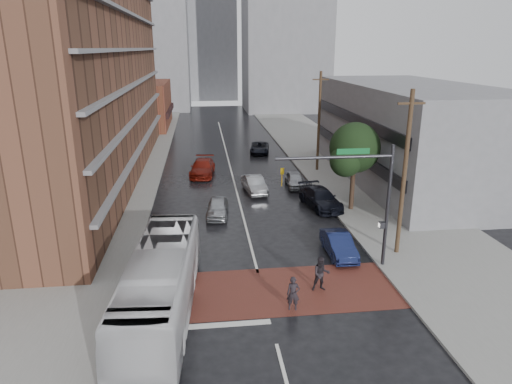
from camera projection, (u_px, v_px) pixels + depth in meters
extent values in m
plane|color=black|center=(264.00, 296.00, 23.36)|extent=(160.00, 160.00, 0.00)
cube|color=maroon|center=(263.00, 291.00, 23.83)|extent=(14.00, 5.00, 0.02)
cube|color=gray|center=(117.00, 174.00, 45.70)|extent=(9.00, 90.00, 0.15)
cube|color=gray|center=(339.00, 167.00, 48.30)|extent=(9.00, 90.00, 0.15)
cube|color=brown|center=(71.00, 26.00, 40.25)|extent=(10.00, 44.00, 28.00)
cube|color=brown|center=(143.00, 105.00, 72.05)|extent=(8.00, 16.00, 7.00)
cube|color=gray|center=(409.00, 133.00, 42.79)|extent=(11.00, 26.00, 9.00)
cube|color=gray|center=(142.00, 27.00, 90.75)|extent=(18.00, 16.00, 32.00)
cube|color=gray|center=(286.00, 16.00, 87.63)|extent=(16.00, 14.00, 36.00)
cube|color=gray|center=(211.00, 48.00, 109.63)|extent=(12.00, 10.00, 24.00)
cylinder|color=#332319|center=(352.00, 186.00, 35.07)|extent=(0.36, 0.36, 4.00)
sphere|color=black|center=(355.00, 148.00, 34.17)|extent=(3.80, 3.80, 3.80)
sphere|color=black|center=(346.00, 161.00, 33.55)|extent=(2.40, 2.40, 2.40)
sphere|color=black|center=(361.00, 153.00, 35.20)|extent=(2.60, 2.60, 2.60)
cylinder|color=#2D2D33|center=(388.00, 208.00, 25.46)|extent=(0.20, 0.20, 7.20)
cylinder|color=#2D2D33|center=(335.00, 157.00, 24.19)|extent=(6.40, 0.16, 0.16)
imported|color=gold|center=(282.00, 177.00, 24.18)|extent=(0.20, 0.16, 1.00)
cube|color=#0C5926|center=(353.00, 151.00, 24.22)|extent=(1.80, 0.05, 0.30)
cube|color=#2D2D33|center=(382.00, 225.00, 25.74)|extent=(0.30, 0.30, 0.35)
cylinder|color=#473321|center=(404.00, 176.00, 26.63)|extent=(0.26, 0.26, 10.00)
cube|color=#473321|center=(412.00, 103.00, 25.36)|extent=(1.60, 0.12, 0.12)
cylinder|color=#473321|center=(319.00, 123.00, 45.56)|extent=(0.26, 0.26, 10.00)
cube|color=#473321|center=(321.00, 79.00, 44.28)|extent=(1.60, 0.12, 0.12)
imported|color=silver|center=(161.00, 283.00, 21.35)|extent=(3.56, 11.88, 3.26)
imported|color=black|center=(293.00, 294.00, 21.92)|extent=(0.70, 0.53, 1.73)
imported|color=black|center=(321.00, 274.00, 23.67)|extent=(0.95, 0.75, 1.89)
imported|color=#A3A6AA|center=(217.00, 208.00, 34.25)|extent=(1.96, 4.05, 1.33)
imported|color=#999CA0|center=(254.00, 184.00, 39.90)|extent=(2.03, 4.51, 1.44)
imported|color=maroon|center=(202.00, 168.00, 45.23)|extent=(2.78, 5.62, 1.57)
imported|color=black|center=(260.00, 148.00, 54.92)|extent=(2.90, 4.94, 1.29)
imported|color=#131B42|center=(339.00, 245.00, 27.82)|extent=(1.44, 4.10, 1.35)
imported|color=black|center=(320.00, 198.00, 36.15)|extent=(2.99, 5.50, 1.51)
imported|color=#93959A|center=(295.00, 180.00, 41.55)|extent=(1.78, 3.97, 1.32)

